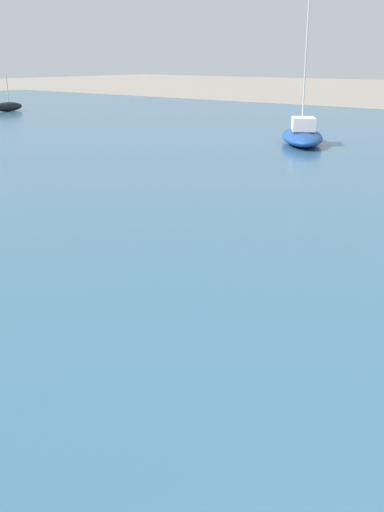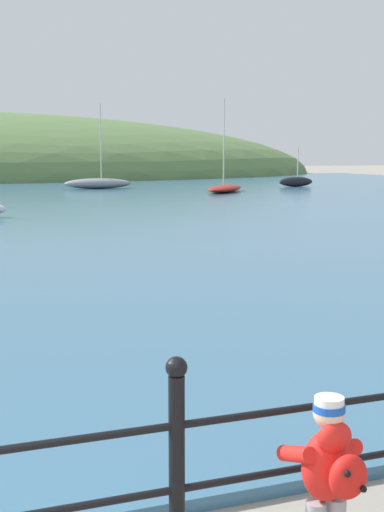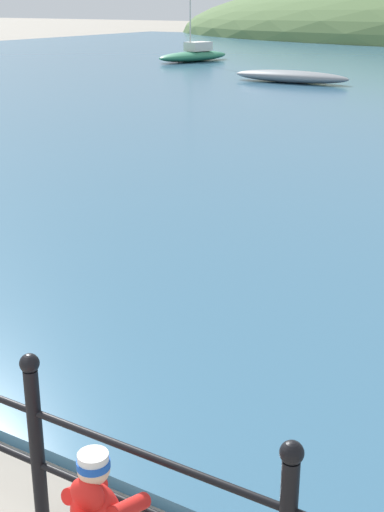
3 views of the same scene
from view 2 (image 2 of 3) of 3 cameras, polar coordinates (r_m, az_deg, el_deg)
iron_railing at (r=3.89m, az=-13.48°, el=-17.07°), size 8.46×0.12×1.21m
child_in_coat at (r=4.06m, az=10.93°, el=-16.40°), size 0.38×0.53×1.00m
boat_red_dinghy at (r=42.96m, az=-7.52°, el=5.80°), size 4.09×1.63×5.00m
boat_white_sailboat at (r=45.51m, az=8.31°, el=5.91°), size 2.30×0.75×2.45m
boat_twin_mast at (r=38.91m, az=2.63°, el=5.45°), size 3.73×4.03×5.00m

